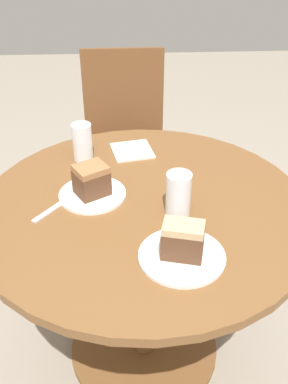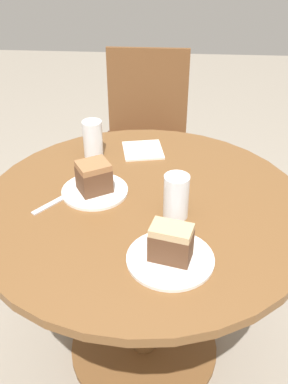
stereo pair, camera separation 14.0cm
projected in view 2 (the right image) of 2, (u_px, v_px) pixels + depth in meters
The scene contains 11 objects.
ground_plane at pixel (144, 348), 1.82m from camera, with size 8.00×8.00×0.00m, color gray.
table at pixel (144, 247), 1.52m from camera, with size 1.05×1.05×0.72m.
chair at pixel (146, 140), 2.32m from camera, with size 0.44×0.47×0.91m.
plate_near at pixel (95, 191), 1.47m from camera, with size 0.22×0.22×0.01m.
plate_far at pixel (170, 259), 1.20m from camera, with size 0.24×0.24×0.01m.
cake_slice_near at pixel (94, 177), 1.44m from camera, with size 0.13×0.12×0.10m.
cake_slice_far at pixel (171, 243), 1.16m from camera, with size 0.12×0.09×0.10m.
glass_lemonade at pixel (176, 198), 1.33m from camera, with size 0.08×0.08×0.14m.
glass_water at pixel (93, 140), 1.64m from camera, with size 0.07×0.07×0.14m.
napkin_stack at pixel (143, 150), 1.70m from camera, with size 0.17×0.17×0.01m.
fork at pixel (55, 202), 1.42m from camera, with size 0.12×0.15×0.00m.
Camera 2 is at (0.08, -1.16, 1.54)m, focal length 42.00 mm.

